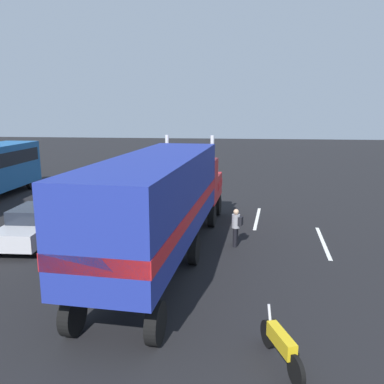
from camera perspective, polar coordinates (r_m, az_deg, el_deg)
ground_plane at (r=21.00m, az=-0.17°, el=-3.94°), size 120.00×120.00×0.00m
lane_stripe_near at (r=21.46m, az=9.36°, el=-3.74°), size 4.39×0.62×0.01m
lane_stripe_mid at (r=18.36m, az=18.33°, el=-6.86°), size 4.40×0.48×0.01m
semi_truck at (r=14.73m, az=-3.87°, el=-0.65°), size 14.31×3.59×4.50m
person_bystander at (r=16.77m, az=6.38°, el=-4.91°), size 0.38×0.48×1.63m
parked_car at (r=18.48m, az=-21.70°, el=-4.40°), size 4.48×2.00×1.57m
motorcycle at (r=9.79m, az=12.66°, el=-20.65°), size 2.02×0.80×1.12m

